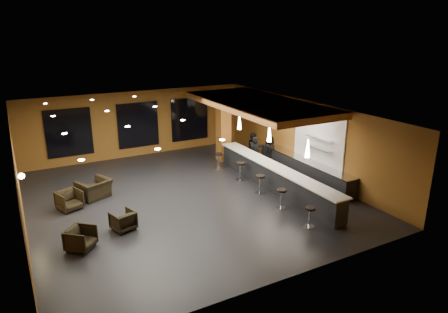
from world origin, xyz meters
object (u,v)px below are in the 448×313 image
staff_a (256,153)px  bar_stool_4 (218,159)px  staff_b (254,148)px  bar_stool_0 (310,214)px  armchair_a (81,238)px  bar_stool_2 (260,182)px  prep_counter (304,169)px  bar_counter (274,178)px  armchair_d (94,189)px  armchair_b (123,221)px  bar_stool_3 (240,169)px  pendant_2 (239,122)px  bar_stool_1 (282,196)px  column (223,127)px  armchair_c (69,200)px  pendant_1 (269,134)px  staff_c (269,150)px  pendant_0 (308,148)px

staff_a → bar_stool_4: (-1.57, 0.92, -0.31)m
staff_a → bar_stool_4: size_ratio=2.07×
staff_b → bar_stool_0: (-2.00, -6.77, -0.32)m
bar_stool_4 → armchair_a: bearing=-147.5°
bar_stool_0 → bar_stool_2: bearing=87.4°
prep_counter → bar_stool_0: 4.92m
bar_counter → armchair_d: bearing=158.8°
armchair_d → bar_stool_0: armchair_d is taller
armchair_b → bar_stool_3: (5.94, 2.14, 0.21)m
staff_b → bar_stool_2: (-1.85, -3.43, -0.29)m
armchair_a → bar_stool_4: bearing=-16.5°
staff_b → armchair_a: 10.27m
pendant_2 → bar_stool_1: 5.17m
pendant_2 → bar_stool_1: bearing=-100.8°
staff_b → bar_stool_3: (-1.80, -1.72, -0.26)m
bar_counter → column: bearing=90.0°
armchair_a → armchair_c: armchair_c is taller
column → armchair_c: bearing=-162.4°
bar_stool_3 → prep_counter: bearing=-21.9°
prep_counter → column: bearing=116.0°
prep_counter → staff_b: bearing=108.6°
staff_a → bar_stool_1: bearing=-92.2°
prep_counter → armchair_b: 8.75m
armchair_b → armchair_d: size_ratio=0.62×
pendant_1 → staff_c: size_ratio=0.45×
armchair_a → pendant_1: bearing=-37.5°
pendant_0 → bar_stool_2: size_ratio=0.88×
staff_c → bar_stool_4: staff_c is taller
armchair_c → bar_stool_3: size_ratio=0.97×
armchair_a → bar_stool_2: (7.38, 1.06, 0.15)m
column → staff_b: bearing=-50.5°
pendant_1 → pendant_2: (0.00, 2.50, 0.00)m
pendant_1 → staff_a: 2.66m
bar_stool_1 → bar_stool_2: 1.64m
pendant_2 → bar_stool_4: pendant_2 is taller
bar_stool_0 → bar_stool_3: size_ratio=0.88×
staff_c → armchair_b: staff_c is taller
armchair_b → bar_stool_1: size_ratio=0.94×
column → pendant_0: bearing=-90.0°
staff_a → armchair_c: size_ratio=1.96×
armchair_b → bar_stool_4: bearing=-161.3°
staff_b → armchair_a: size_ratio=2.04×
column → staff_c: bearing=-49.4°
staff_a → armchair_a: (-8.86, -3.72, -0.45)m
prep_counter → armchair_b: (-8.69, -1.03, -0.09)m
bar_counter → bar_stool_0: bar_counter is taller
pendant_1 → armchair_c: 8.43m
staff_a → staff_c: staff_a is taller
staff_c → bar_stool_0: 6.68m
prep_counter → armchair_a: 10.32m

